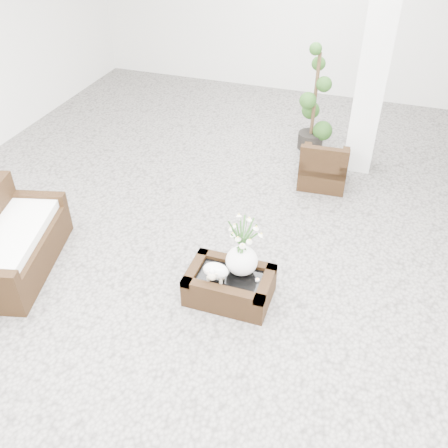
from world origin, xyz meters
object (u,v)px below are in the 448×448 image
(armchair, at_px, (324,162))
(loveseat, at_px, (13,239))
(topiary, at_px, (315,99))
(coffee_table, at_px, (230,286))

(armchair, height_order, loveseat, loveseat)
(loveseat, height_order, topiary, topiary)
(loveseat, relative_size, topiary, 0.93)
(coffee_table, relative_size, loveseat, 0.58)
(armchair, distance_m, topiary, 1.19)
(coffee_table, relative_size, topiary, 0.53)
(loveseat, bearing_deg, topiary, -48.01)
(coffee_table, xyz_separation_m, topiary, (0.17, 3.70, 0.68))
(armchair, bearing_deg, loveseat, 40.85)
(topiary, bearing_deg, coffee_table, -92.65)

